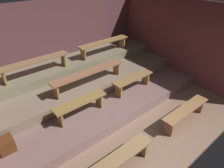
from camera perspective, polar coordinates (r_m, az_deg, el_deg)
name	(u,v)px	position (r m, az deg, el deg)	size (l,w,h in m)	color
ground	(105,107)	(5.79, -2.05, -6.43)	(6.81, 5.29, 0.08)	#7E614E
wall_back	(61,41)	(6.90, -14.35, 11.70)	(6.81, 0.06, 2.61)	brown
wall_right	(175,39)	(7.22, 17.41, 12.10)	(0.06, 5.29, 2.61)	brown
platform_lower	(92,92)	(6.11, -5.76, -2.34)	(6.01, 3.23, 0.27)	#775B58
platform_middle	(81,78)	(6.38, -8.77, 1.81)	(6.01, 2.12, 0.27)	#796857
platform_upper	(72,64)	(6.66, -11.38, 5.52)	(6.01, 1.08, 0.27)	#746D56
bench_floor_left	(118,160)	(4.01, 1.78, -20.74)	(1.57, 0.31, 0.42)	olive
bench_floor_right	(186,111)	(5.35, 20.12, -7.24)	(1.57, 0.31, 0.42)	#916540
bench_lower_left	(80,104)	(4.88, -8.96, -5.60)	(1.35, 0.31, 0.42)	olive
bench_lower_right	(133,80)	(5.82, 5.96, 1.15)	(1.35, 0.31, 0.42)	olive
bench_middle_center	(89,73)	(5.55, -6.55, 3.01)	(2.26, 0.31, 0.42)	#926142
bench_upper_left	(35,63)	(5.88, -20.99, 5.65)	(1.93, 0.31, 0.42)	olive
bench_upper_right	(104,43)	(6.93, -2.31, 11.44)	(1.93, 0.31, 0.42)	olive
wooden_crate_lower	(6,145)	(4.63, -27.84, -15.00)	(0.30, 0.30, 0.30)	#512B12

